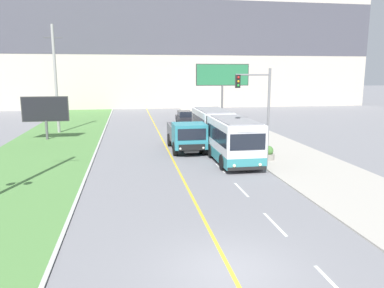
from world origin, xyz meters
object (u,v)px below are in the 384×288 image
(car_distant, at_px, (185,117))
(traffic_light_mast, at_px, (259,106))
(billboard_large, at_px, (222,77))
(planter_round_third, at_px, (238,135))
(dump_truck, at_px, (187,137))
(city_bus, at_px, (222,133))
(planter_round_second, at_px, (252,143))
(planter_round_near, at_px, (268,154))
(utility_pole_far, at_px, (56,79))
(billboard_small, at_px, (45,110))

(car_distant, bearing_deg, traffic_light_mast, -86.41)
(billboard_large, distance_m, planter_round_third, 12.82)
(traffic_light_mast, bearing_deg, planter_round_third, 81.15)
(dump_truck, height_order, billboard_large, billboard_large)
(city_bus, distance_m, planter_round_second, 2.91)
(car_distant, xyz_separation_m, planter_round_near, (2.79, -20.66, -0.18))
(traffic_light_mast, bearing_deg, utility_pole_far, 131.77)
(car_distant, bearing_deg, billboard_small, -146.44)
(car_distant, relative_size, billboard_large, 0.61)
(traffic_light_mast, xyz_separation_m, planter_round_third, (1.45, 9.31, -3.47))
(dump_truck, bearing_deg, traffic_light_mast, -56.21)
(planter_round_second, bearing_deg, dump_truck, 179.48)
(billboard_small, bearing_deg, traffic_light_mast, -39.84)
(dump_truck, height_order, billboard_small, billboard_small)
(utility_pole_far, relative_size, planter_round_near, 10.94)
(utility_pole_far, height_order, billboard_large, utility_pole_far)
(utility_pole_far, relative_size, planter_round_second, 10.13)
(billboard_large, height_order, planter_round_third, billboard_large)
(planter_round_near, distance_m, planter_round_third, 7.60)
(billboard_small, bearing_deg, planter_round_near, -33.63)
(city_bus, xyz_separation_m, dump_truck, (-2.53, 0.81, -0.34))
(billboard_large, height_order, planter_round_second, billboard_large)
(planter_round_third, bearing_deg, planter_round_second, -90.06)
(utility_pole_far, distance_m, billboard_small, 4.87)
(traffic_light_mast, height_order, planter_round_near, traffic_light_mast)
(city_bus, xyz_separation_m, traffic_light_mast, (1.19, -4.74, 2.48))
(utility_pole_far, distance_m, planter_round_second, 20.83)
(city_bus, distance_m, planter_round_near, 4.11)
(utility_pole_far, xyz_separation_m, traffic_light_mast, (15.21, -17.03, -1.39))
(planter_round_near, bearing_deg, planter_round_second, 89.12)
(car_distant, height_order, utility_pole_far, utility_pole_far)
(car_distant, relative_size, planter_round_near, 4.40)
(city_bus, height_order, planter_round_near, city_bus)
(billboard_large, relative_size, billboard_small, 1.73)
(traffic_light_mast, xyz_separation_m, planter_round_second, (1.44, 5.51, -3.46))
(car_distant, xyz_separation_m, billboard_small, (-14.15, -9.39, 2.03))
(planter_round_near, height_order, planter_round_second, planter_round_second)
(planter_round_near, xyz_separation_m, planter_round_third, (0.06, 7.60, 0.03))
(dump_truck, xyz_separation_m, car_distant, (2.31, 16.81, -0.50))
(city_bus, xyz_separation_m, planter_round_second, (2.63, 0.76, -0.99))
(billboard_large, xyz_separation_m, planter_round_second, (-1.47, -15.51, -5.00))
(city_bus, distance_m, planter_round_third, 5.36)
(traffic_light_mast, height_order, billboard_small, traffic_light_mast)
(dump_truck, xyz_separation_m, traffic_light_mast, (3.72, -5.56, 2.82))
(city_bus, distance_m, dump_truck, 2.68)
(city_bus, height_order, dump_truck, city_bus)
(car_distant, xyz_separation_m, planter_round_second, (2.85, -16.86, -0.15))
(city_bus, height_order, traffic_light_mast, traffic_light_mast)
(planter_round_near, distance_m, planter_round_second, 3.80)
(city_bus, xyz_separation_m, planter_round_near, (2.57, -3.03, -1.02))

